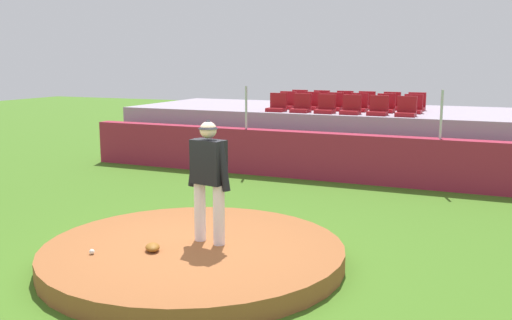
% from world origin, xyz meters
% --- Properties ---
extents(ground_plane, '(60.00, 60.00, 0.00)m').
position_xyz_m(ground_plane, '(0.00, 0.00, 0.00)').
color(ground_plane, '#3E6B1C').
extents(pitchers_mound, '(4.42, 4.42, 0.28)m').
position_xyz_m(pitchers_mound, '(0.00, 0.00, 0.14)').
color(pitchers_mound, '#95552C').
rests_on(pitchers_mound, ground_plane).
extents(pitcher, '(0.78, 0.36, 1.84)m').
position_xyz_m(pitcher, '(0.16, 0.21, 1.34)').
color(pitcher, white).
rests_on(pitcher, pitchers_mound).
extents(baseball, '(0.07, 0.07, 0.07)m').
position_xyz_m(baseball, '(-1.09, -0.92, 0.31)').
color(baseball, white).
rests_on(baseball, pitchers_mound).
extents(fielding_glove, '(0.34, 0.36, 0.11)m').
position_xyz_m(fielding_glove, '(-0.40, -0.47, 0.33)').
color(fielding_glove, brown).
rests_on(fielding_glove, pitchers_mound).
extents(brick_barrier, '(13.48, 0.40, 1.18)m').
position_xyz_m(brick_barrier, '(0.00, 6.55, 0.59)').
color(brick_barrier, maroon).
rests_on(brick_barrier, ground_plane).
extents(fence_post_left, '(0.06, 0.06, 1.11)m').
position_xyz_m(fence_post_left, '(-2.14, 6.55, 1.74)').
color(fence_post_left, silver).
rests_on(fence_post_left, brick_barrier).
extents(fence_post_right, '(0.06, 0.06, 1.11)m').
position_xyz_m(fence_post_right, '(2.72, 6.55, 1.74)').
color(fence_post_right, silver).
rests_on(fence_post_right, brick_barrier).
extents(bleacher_platform, '(12.97, 4.45, 1.56)m').
position_xyz_m(bleacher_platform, '(0.00, 9.39, 0.78)').
color(bleacher_platform, '#9B8E9F').
rests_on(bleacher_platform, ground_plane).
extents(stadium_chair_0, '(0.48, 0.44, 0.50)m').
position_xyz_m(stadium_chair_0, '(-1.73, 7.71, 1.71)').
color(stadium_chair_0, maroon).
rests_on(stadium_chair_0, bleacher_platform).
extents(stadium_chair_1, '(0.48, 0.44, 0.50)m').
position_xyz_m(stadium_chair_1, '(-1.03, 7.72, 1.71)').
color(stadium_chair_1, maroon).
rests_on(stadium_chair_1, bleacher_platform).
extents(stadium_chair_2, '(0.48, 0.44, 0.50)m').
position_xyz_m(stadium_chair_2, '(-0.35, 7.71, 1.71)').
color(stadium_chair_2, maroon).
rests_on(stadium_chair_2, bleacher_platform).
extents(stadium_chair_3, '(0.48, 0.44, 0.50)m').
position_xyz_m(stadium_chair_3, '(0.34, 7.70, 1.71)').
color(stadium_chair_3, maroon).
rests_on(stadium_chair_3, bleacher_platform).
extents(stadium_chair_4, '(0.48, 0.44, 0.50)m').
position_xyz_m(stadium_chair_4, '(1.05, 7.70, 1.71)').
color(stadium_chair_4, maroon).
rests_on(stadium_chair_4, bleacher_platform).
extents(stadium_chair_5, '(0.48, 0.44, 0.50)m').
position_xyz_m(stadium_chair_5, '(1.76, 7.68, 1.71)').
color(stadium_chair_5, maroon).
rests_on(stadium_chair_5, bleacher_platform).
extents(stadium_chair_6, '(0.48, 0.44, 0.50)m').
position_xyz_m(stadium_chair_6, '(-1.78, 8.60, 1.71)').
color(stadium_chair_6, maroon).
rests_on(stadium_chair_6, bleacher_platform).
extents(stadium_chair_7, '(0.48, 0.44, 0.50)m').
position_xyz_m(stadium_chair_7, '(-1.07, 8.60, 1.71)').
color(stadium_chair_7, maroon).
rests_on(stadium_chair_7, bleacher_platform).
extents(stadium_chair_8, '(0.48, 0.44, 0.50)m').
position_xyz_m(stadium_chair_8, '(-0.38, 8.58, 1.71)').
color(stadium_chair_8, maroon).
rests_on(stadium_chair_8, bleacher_platform).
extents(stadium_chair_9, '(0.48, 0.44, 0.50)m').
position_xyz_m(stadium_chair_9, '(0.33, 8.58, 1.71)').
color(stadium_chair_9, maroon).
rests_on(stadium_chair_9, bleacher_platform).
extents(stadium_chair_10, '(0.48, 0.44, 0.50)m').
position_xyz_m(stadium_chair_10, '(1.07, 8.57, 1.71)').
color(stadium_chair_10, maroon).
rests_on(stadium_chair_10, bleacher_platform).
extents(stadium_chair_11, '(0.48, 0.44, 0.50)m').
position_xyz_m(stadium_chair_11, '(1.78, 8.61, 1.71)').
color(stadium_chair_11, maroon).
rests_on(stadium_chair_11, bleacher_platform).
extents(stadium_chair_12, '(0.48, 0.44, 0.50)m').
position_xyz_m(stadium_chair_12, '(-1.74, 9.51, 1.71)').
color(stadium_chair_12, maroon).
rests_on(stadium_chair_12, bleacher_platform).
extents(stadium_chair_13, '(0.48, 0.44, 0.50)m').
position_xyz_m(stadium_chair_13, '(-1.04, 9.49, 1.71)').
color(stadium_chair_13, maroon).
rests_on(stadium_chair_13, bleacher_platform).
extents(stadium_chair_14, '(0.48, 0.44, 0.50)m').
position_xyz_m(stadium_chair_14, '(-0.33, 9.51, 1.71)').
color(stadium_chair_14, maroon).
rests_on(stadium_chair_14, bleacher_platform).
extents(stadium_chair_15, '(0.48, 0.44, 0.50)m').
position_xyz_m(stadium_chair_15, '(0.32, 9.51, 1.71)').
color(stadium_chair_15, maroon).
rests_on(stadium_chair_15, bleacher_platform).
extents(stadium_chair_16, '(0.48, 0.44, 0.50)m').
position_xyz_m(stadium_chair_16, '(1.05, 9.49, 1.71)').
color(stadium_chair_16, maroon).
rests_on(stadium_chair_16, bleacher_platform).
extents(stadium_chair_17, '(0.48, 0.44, 0.50)m').
position_xyz_m(stadium_chair_17, '(1.74, 9.51, 1.71)').
color(stadium_chair_17, maroon).
rests_on(stadium_chair_17, bleacher_platform).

